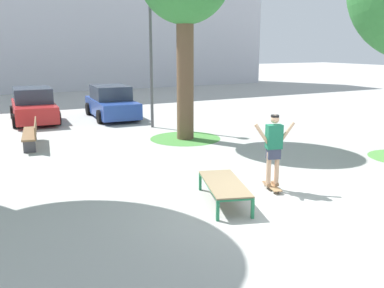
# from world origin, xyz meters

# --- Properties ---
(ground_plane) EXTENTS (120.00, 120.00, 0.00)m
(ground_plane) POSITION_xyz_m (0.00, 0.00, 0.00)
(ground_plane) COLOR #A8A8A3
(skate_box) EXTENTS (1.30, 2.04, 0.46)m
(skate_box) POSITION_xyz_m (-0.58, 0.61, 0.41)
(skate_box) COLOR #237A4C
(skate_box) RESTS_ON ground
(skateboard) EXTENTS (0.41, 0.82, 0.09)m
(skateboard) POSITION_xyz_m (0.89, 0.85, 0.08)
(skateboard) COLOR #9E754C
(skateboard) RESTS_ON ground
(skater) EXTENTS (0.98, 0.38, 1.69)m
(skater) POSITION_xyz_m (0.89, 0.85, 1.07)
(skater) COLOR tan
(skater) RESTS_ON skateboard
(grass_patch_mid_back) EXTENTS (2.57, 2.57, 0.01)m
(grass_patch_mid_back) POSITION_xyz_m (1.61, 6.88, 0.00)
(grass_patch_mid_back) COLOR #47893D
(grass_patch_mid_back) RESTS_ON ground
(car_red) EXTENTS (2.10, 4.29, 1.50)m
(car_red) POSITION_xyz_m (-2.79, 13.23, 0.69)
(car_red) COLOR red
(car_red) RESTS_ON ground
(car_blue) EXTENTS (2.11, 4.29, 1.50)m
(car_blue) POSITION_xyz_m (0.61, 12.66, 0.69)
(car_blue) COLOR #28479E
(car_blue) RESTS_ON ground
(park_bench) EXTENTS (0.78, 2.44, 0.83)m
(park_bench) POSITION_xyz_m (-3.53, 8.20, 0.45)
(park_bench) COLOR brown
(park_bench) RESTS_ON ground
(light_post) EXTENTS (0.36, 0.36, 5.83)m
(light_post) POSITION_xyz_m (1.39, 9.52, 3.83)
(light_post) COLOR #4C4C51
(light_post) RESTS_ON ground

